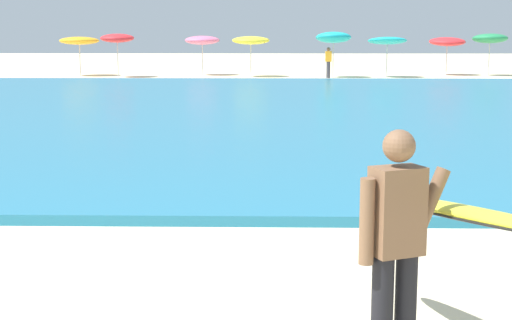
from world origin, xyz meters
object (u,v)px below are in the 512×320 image
object	(u,v)px
beach_umbrella_6	(447,42)
surfer_with_board	(428,229)
beachgoer_near_row_left	(328,62)
beach_umbrella_4	(333,37)
beach_umbrella_7	(490,38)
beach_umbrella_1	(117,38)
beach_umbrella_0	(79,41)
beach_umbrella_2	(202,40)
beach_umbrella_5	(387,41)
beach_umbrella_3	(251,40)

from	to	relation	value
beach_umbrella_6	surfer_with_board	bearing A→B (deg)	-102.82
beachgoer_near_row_left	beach_umbrella_4	bearing A→B (deg)	55.83
surfer_with_board	beach_umbrella_7	world-z (taller)	beach_umbrella_7
beach_umbrella_1	beach_umbrella_7	bearing A→B (deg)	5.21
surfer_with_board	beach_umbrella_0	xyz separation A→B (m)	(-11.56, 36.25, 0.85)
beach_umbrella_0	beach_umbrella_2	distance (m)	6.64
beach_umbrella_1	beach_umbrella_5	world-z (taller)	beach_umbrella_1
surfer_with_board	beach_umbrella_7	bearing A→B (deg)	73.83
beachgoer_near_row_left	beach_umbrella_1	bearing A→B (deg)	178.24
beach_umbrella_2	beach_umbrella_5	size ratio (longest dim) A/B	0.99
surfer_with_board	beach_umbrella_2	bearing A→B (deg)	97.64
beach_umbrella_0	beach_umbrella_7	distance (m)	22.22
surfer_with_board	beach_umbrella_5	xyz separation A→B (m)	(4.90, 35.19, 0.87)
surfer_with_board	beach_umbrella_3	bearing A→B (deg)	93.63
beach_umbrella_2	surfer_with_board	bearing A→B (deg)	-82.36
beach_umbrella_1	beach_umbrella_2	size ratio (longest dim) A/B	1.07
beach_umbrella_6	beach_umbrella_7	bearing A→B (deg)	-14.48
beach_umbrella_6	beach_umbrella_7	world-z (taller)	beach_umbrella_7
beach_umbrella_0	beach_umbrella_1	world-z (taller)	beach_umbrella_1
beach_umbrella_6	beachgoer_near_row_left	size ratio (longest dim) A/B	1.35
beach_umbrella_4	beach_umbrella_7	distance (m)	8.77
beach_umbrella_5	beach_umbrella_0	bearing A→B (deg)	176.32
beach_umbrella_5	beach_umbrella_7	world-z (taller)	beach_umbrella_7
beachgoer_near_row_left	beach_umbrella_3	bearing A→B (deg)	167.24
beach_umbrella_0	beachgoer_near_row_left	bearing A→B (deg)	-7.00
beach_umbrella_2	beach_umbrella_6	size ratio (longest dim) A/B	1.02
beach_umbrella_3	beachgoer_near_row_left	distance (m)	4.29
beach_umbrella_1	beach_umbrella_3	bearing A→B (deg)	4.74
beach_umbrella_3	beach_umbrella_4	world-z (taller)	beach_umbrella_4
beach_umbrella_0	beach_umbrella_5	size ratio (longest dim) A/B	0.98
beach_umbrella_3	beach_umbrella_7	world-z (taller)	beach_umbrella_7
surfer_with_board	beach_umbrella_3	distance (m)	35.61
beach_umbrella_4	beach_umbrella_6	world-z (taller)	beach_umbrella_4
beach_umbrella_7	beachgoer_near_row_left	bearing A→B (deg)	-166.35
surfer_with_board	beach_umbrella_4	size ratio (longest dim) A/B	1.02
beach_umbrella_3	beach_umbrella_7	size ratio (longest dim) A/B	0.93
beach_umbrella_3	beach_umbrella_6	distance (m)	10.89
beach_umbrella_1	beachgoer_near_row_left	bearing A→B (deg)	-1.76
beach_umbrella_1	surfer_with_board	bearing A→B (deg)	-75.21
beach_umbrella_2	beach_umbrella_6	distance (m)	13.46
beach_umbrella_3	beach_umbrella_6	xyz separation A→B (m)	(10.74, 1.79, -0.09)
beach_umbrella_4	surfer_with_board	bearing A→B (deg)	-93.38
beach_umbrella_7	surfer_with_board	bearing A→B (deg)	-106.17
beach_umbrella_0	beach_umbrella_1	distance (m)	2.67
surfer_with_board	beach_umbrella_4	xyz separation A→B (m)	(2.07, 35.01, 1.04)
beach_umbrella_5	beach_umbrella_2	bearing A→B (deg)	169.61
beach_umbrella_0	beach_umbrella_1	size ratio (longest dim) A/B	0.93
beach_umbrella_1	beach_umbrella_4	world-z (taller)	beach_umbrella_4
beach_umbrella_6	beach_umbrella_0	bearing A→B (deg)	-176.94
beach_umbrella_4	beach_umbrella_5	distance (m)	2.84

